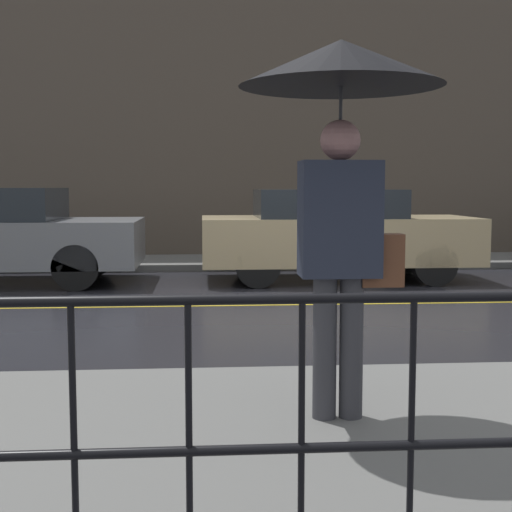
{
  "coord_description": "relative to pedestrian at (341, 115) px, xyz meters",
  "views": [
    {
      "loc": [
        -1.11,
        -8.67,
        1.45
      ],
      "look_at": [
        -0.62,
        -2.16,
        0.82
      ],
      "focal_mm": 50.0,
      "sensor_mm": 36.0,
      "label": 1
    }
  ],
  "objects": [
    {
      "name": "pedestrian",
      "position": [
        0.0,
        0.0,
        0.0
      ],
      "size": [
        1.14,
        1.14,
        2.14
      ],
      "color": "#333338",
      "rests_on": "sidewalk_near"
    },
    {
      "name": "ground_plane",
      "position": [
        0.34,
        4.7,
        -1.85
      ],
      "size": [
        80.0,
        80.0,
        0.0
      ],
      "primitive_type": "plane",
      "color": "black"
    },
    {
      "name": "building_storefront",
      "position": [
        0.34,
        10.29,
        0.81
      ],
      "size": [
        28.0,
        0.3,
        5.32
      ],
      "color": "#4C4238",
      "rests_on": "ground_plane"
    },
    {
      "name": "lane_marking",
      "position": [
        0.34,
        4.7,
        -1.85
      ],
      "size": [
        25.2,
        0.12,
        0.01
      ],
      "color": "gold",
      "rests_on": "ground_plane"
    },
    {
      "name": "car_tan",
      "position": [
        1.28,
        6.97,
        -1.12
      ],
      "size": [
        4.2,
        1.75,
        1.41
      ],
      "color": "tan",
      "rests_on": "ground_plane"
    },
    {
      "name": "sidewalk_near",
      "position": [
        0.34,
        -0.33,
        -1.79
      ],
      "size": [
        28.0,
        3.04,
        0.12
      ],
      "color": "#60605E",
      "rests_on": "ground_plane"
    },
    {
      "name": "sidewalk_far",
      "position": [
        0.34,
        9.18,
        -1.79
      ],
      "size": [
        28.0,
        1.93,
        0.12
      ],
      "color": "#60605E",
      "rests_on": "ground_plane"
    }
  ]
}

